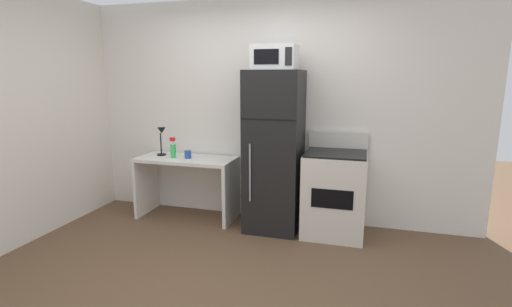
{
  "coord_description": "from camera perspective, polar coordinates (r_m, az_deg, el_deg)",
  "views": [
    {
      "loc": [
        1.16,
        -2.68,
        1.71
      ],
      "look_at": [
        0.08,
        1.1,
        0.91
      ],
      "focal_mm": 26.42,
      "sensor_mm": 36.0,
      "label": 1
    }
  ],
  "objects": [
    {
      "name": "spray_bottle",
      "position": [
        4.63,
        -12.44,
        0.57
      ],
      "size": [
        0.06,
        0.06,
        0.25
      ],
      "color": "green",
      "rests_on": "desk"
    },
    {
      "name": "oven_range",
      "position": [
        4.21,
        11.76,
        -5.89
      ],
      "size": [
        0.66,
        0.61,
        1.1
      ],
      "color": "beige",
      "rests_on": "ground"
    },
    {
      "name": "coffee_mug",
      "position": [
        4.58,
        -10.27,
        -0.13
      ],
      "size": [
        0.08,
        0.08,
        0.09
      ],
      "primitive_type": "cylinder",
      "color": "#264C99",
      "rests_on": "desk"
    },
    {
      "name": "refrigerator",
      "position": [
        4.19,
        2.8,
        0.26
      ],
      "size": [
        0.59,
        0.63,
        1.78
      ],
      "color": "black",
      "rests_on": "ground"
    },
    {
      "name": "ground_plane",
      "position": [
        3.38,
        -6.81,
        -18.89
      ],
      "size": [
        12.0,
        12.0,
        0.0
      ],
      "primitive_type": "plane",
      "color": "brown"
    },
    {
      "name": "wall_back_white",
      "position": [
        4.55,
        1.14,
        6.38
      ],
      "size": [
        5.0,
        0.1,
        2.6
      ],
      "primitive_type": "cube",
      "color": "silver",
      "rests_on": "ground"
    },
    {
      "name": "microwave",
      "position": [
        4.1,
        2.87,
        14.33
      ],
      "size": [
        0.46,
        0.35,
        0.26
      ],
      "color": "silver",
      "rests_on": "refrigerator"
    },
    {
      "name": "desk_lamp",
      "position": [
        4.77,
        -14.11,
        2.52
      ],
      "size": [
        0.14,
        0.12,
        0.35
      ],
      "color": "black",
      "rests_on": "desk"
    },
    {
      "name": "desk",
      "position": [
        4.68,
        -10.42,
        -3.3
      ],
      "size": [
        1.19,
        0.53,
        0.75
      ],
      "color": "silver",
      "rests_on": "ground"
    }
  ]
}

